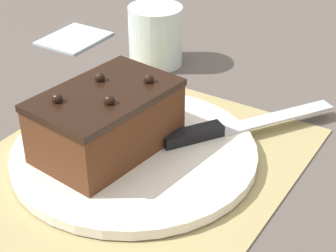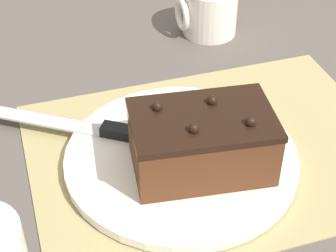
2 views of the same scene
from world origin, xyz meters
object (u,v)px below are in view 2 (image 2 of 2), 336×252
at_px(chocolate_cake, 202,142).
at_px(coffee_mug, 209,11).
at_px(cake_plate, 181,158).
at_px(serving_knife, 101,129).

relative_size(chocolate_cake, coffee_mug, 1.77).
distance_m(cake_plate, serving_knife, 0.11).
bearing_deg(cake_plate, chocolate_cake, 121.93).
distance_m(chocolate_cake, serving_knife, 0.14).
bearing_deg(cake_plate, coffee_mug, -116.38).
xyz_separation_m(cake_plate, coffee_mug, (-0.15, -0.30, 0.03)).
bearing_deg(serving_knife, cake_plate, -96.51).
xyz_separation_m(chocolate_cake, coffee_mug, (-0.13, -0.32, -0.01)).
relative_size(cake_plate, serving_knife, 1.37).
distance_m(chocolate_cake, coffee_mug, 0.35).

